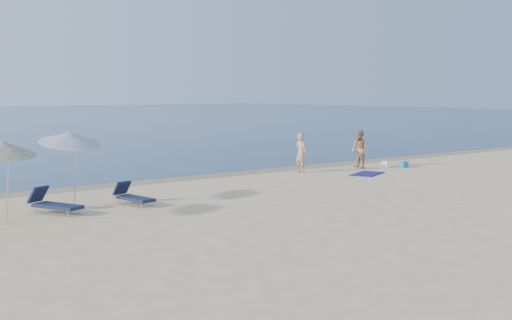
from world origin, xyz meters
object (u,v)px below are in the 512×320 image
at_px(person_right, 359,149).
at_px(umbrella_near, 70,138).
at_px(blue_cooler, 404,164).
at_px(person_left, 301,153).

height_order(person_right, umbrella_near, umbrella_near).
distance_m(blue_cooler, umbrella_near, 17.53).
bearing_deg(blue_cooler, person_right, 148.89).
bearing_deg(umbrella_near, person_left, 7.93).
bearing_deg(person_right, blue_cooler, 67.23).
relative_size(person_left, blue_cooler, 4.48).
height_order(person_right, blue_cooler, person_right).
xyz_separation_m(person_left, umbrella_near, (-11.96, -2.06, 1.32)).
xyz_separation_m(person_left, person_right, (3.48, -0.44, 0.01)).
distance_m(person_left, blue_cooler, 5.73).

